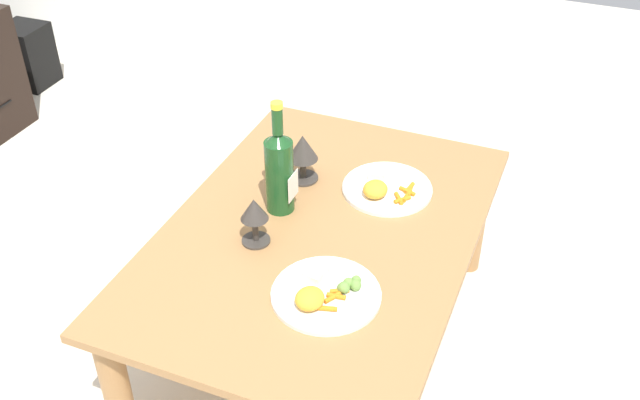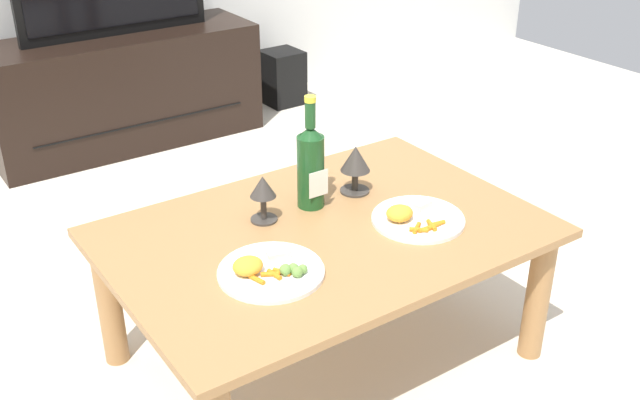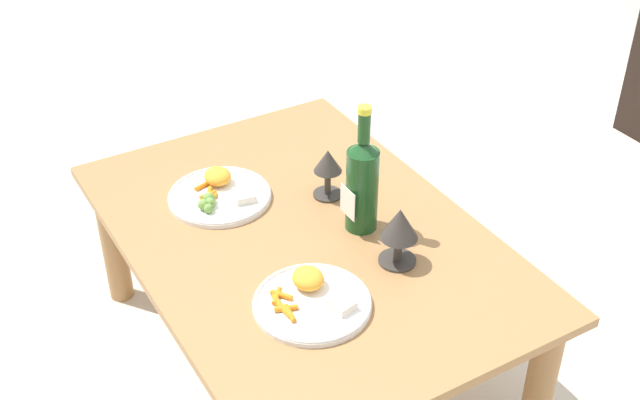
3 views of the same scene
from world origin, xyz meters
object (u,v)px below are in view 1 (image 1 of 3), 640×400
at_px(wine_bottle, 279,169).
at_px(dinner_plate_right, 386,188).
at_px(dining_table, 320,249).
at_px(dinner_plate_left, 325,293).
at_px(goblet_left, 254,213).
at_px(floor_speaker, 27,55).
at_px(goblet_right, 303,150).

xyz_separation_m(wine_bottle, dinner_plate_right, (0.19, -0.25, -0.12)).
relative_size(dining_table, dinner_plate_left, 4.38).
bearing_deg(dining_table, goblet_left, 129.31).
distance_m(dining_table, goblet_left, 0.24).
relative_size(dining_table, dinner_plate_right, 4.48).
bearing_deg(floor_speaker, dinner_plate_right, -113.40).
bearing_deg(wine_bottle, dinner_plate_right, -52.91).
height_order(wine_bottle, goblet_left, wine_bottle).
distance_m(goblet_right, dinner_plate_left, 0.52).
height_order(wine_bottle, dinner_plate_right, wine_bottle).
bearing_deg(wine_bottle, goblet_left, -179.73).
height_order(floor_speaker, dinner_plate_right, dinner_plate_right).
relative_size(goblet_left, dinner_plate_left, 0.51).
bearing_deg(dining_table, floor_speaker, 61.42).
relative_size(wine_bottle, dinner_plate_left, 1.25).
bearing_deg(floor_speaker, wine_bottle, -120.72).
height_order(goblet_right, dinner_plate_left, goblet_right).
distance_m(dinner_plate_left, dinner_plate_right, 0.48).
bearing_deg(dinner_plate_right, dining_table, 154.91).
height_order(wine_bottle, dinner_plate_left, wine_bottle).
distance_m(floor_speaker, wine_bottle, 2.13).
xyz_separation_m(wine_bottle, goblet_right, (0.16, -0.00, -0.03)).
bearing_deg(dining_table, dinner_plate_left, -155.49).
xyz_separation_m(floor_speaker, dinner_plate_left, (-1.31, -2.07, 0.30)).
height_order(dining_table, goblet_left, goblet_left).
height_order(goblet_left, dinner_plate_left, goblet_left).
xyz_separation_m(floor_speaker, goblet_right, (-0.86, -1.82, 0.39)).
bearing_deg(goblet_right, wine_bottle, 179.73).
relative_size(dining_table, wine_bottle, 3.50).
height_order(floor_speaker, wine_bottle, wine_bottle).
distance_m(goblet_left, dinner_plate_right, 0.43).
xyz_separation_m(floor_speaker, wine_bottle, (-1.02, -1.82, 0.42)).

